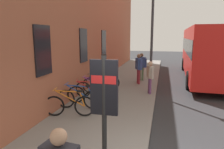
{
  "coord_description": "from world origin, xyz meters",
  "views": [
    {
      "loc": [
        -3.97,
        -0.28,
        2.87
      ],
      "look_at": [
        3.26,
        1.51,
        1.48
      ],
      "focal_mm": 33.5,
      "sensor_mm": 36.0,
      "label": 1
    }
  ],
  "objects": [
    {
      "name": "bicycle_leaning_wall",
      "position": [
        5.32,
        2.65,
        0.51
      ],
      "size": [
        0.48,
        1.77,
        0.97
      ],
      "color": "black",
      "rests_on": "sidewalk_pavement"
    },
    {
      "name": "bicycle_nearest_sign",
      "position": [
        3.13,
        2.76,
        0.51
      ],
      "size": [
        0.48,
        1.76,
        0.97
      ],
      "color": "black",
      "rests_on": "sidewalk_pavement"
    },
    {
      "name": "pedestrian_near_bus",
      "position": [
        5.91,
        0.3,
        1.07
      ],
      "size": [
        0.56,
        0.37,
        1.56
      ],
      "color": "#723F72",
      "rests_on": "sidewalk_pavement"
    },
    {
      "name": "bicycle_mid_rack",
      "position": [
        6.06,
        2.7,
        0.51
      ],
      "size": [
        0.63,
        1.72,
        0.97
      ],
      "color": "black",
      "rests_on": "sidewalk_pavement"
    },
    {
      "name": "transit_info_sign",
      "position": [
        -0.18,
        0.82,
        1.72
      ],
      "size": [
        0.1,
        0.55,
        2.4
      ],
      "color": "black",
      "rests_on": "sidewalk_pavement"
    },
    {
      "name": "station_facade",
      "position": [
        8.99,
        3.8,
        4.3
      ],
      "size": [
        22.0,
        0.65,
        8.61
      ],
      "color": "#9E563D",
      "rests_on": "ground"
    },
    {
      "name": "bicycle_end_of_row",
      "position": [
        2.33,
        2.79,
        0.51
      ],
      "size": [
        0.56,
        1.74,
        0.97
      ],
      "color": "black",
      "rests_on": "sidewalk_pavement"
    },
    {
      "name": "street_lamp",
      "position": [
        6.22,
        0.3,
        3.37
      ],
      "size": [
        0.28,
        0.28,
        5.53
      ],
      "color": "#333338",
      "rests_on": "sidewalk_pavement"
    },
    {
      "name": "city_bus",
      "position": [
        11.0,
        -3.0,
        1.92
      ],
      "size": [
        10.6,
        2.99,
        3.35
      ],
      "color": "red",
      "rests_on": "ground"
    },
    {
      "name": "ground",
      "position": [
        6.0,
        -1.0,
        0.0
      ],
      "size": [
        60.0,
        60.0,
        0.0
      ],
      "primitive_type": "plane",
      "color": "#2D2D30"
    },
    {
      "name": "pedestrian_crossing_street",
      "position": [
        7.85,
        1.08,
        1.17
      ],
      "size": [
        0.6,
        0.44,
        1.73
      ],
      "color": "maroon",
      "rests_on": "sidewalk_pavement"
    },
    {
      "name": "pedestrian_by_facade",
      "position": [
        8.84,
        1.02,
        1.15
      ],
      "size": [
        0.31,
        0.63,
        1.69
      ],
      "color": "#4C724C",
      "rests_on": "sidewalk_pavement"
    },
    {
      "name": "bicycle_under_window",
      "position": [
        3.89,
        2.64,
        0.51
      ],
      "size": [
        0.68,
        1.7,
        0.97
      ],
      "color": "black",
      "rests_on": "sidewalk_pavement"
    },
    {
      "name": "sidewalk_pavement",
      "position": [
        8.0,
        1.75,
        0.06
      ],
      "size": [
        24.0,
        3.5,
        0.12
      ],
      "primitive_type": "cube",
      "color": "gray",
      "rests_on": "ground"
    },
    {
      "name": "bicycle_beside_lamp",
      "position": [
        4.62,
        2.65,
        0.51
      ],
      "size": [
        0.48,
        1.77,
        0.97
      ],
      "color": "black",
      "rests_on": "sidewalk_pavement"
    }
  ]
}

